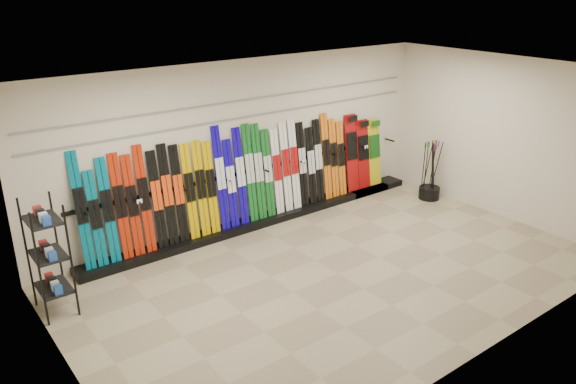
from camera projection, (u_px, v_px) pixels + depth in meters
floor at (339, 274)px, 8.65m from camera, size 8.00×8.00×0.00m
back_wall at (247, 144)px, 9.97m from camera, size 8.00×0.00×8.00m
left_wall at (58, 262)px, 5.85m from camera, size 0.00×5.00×5.00m
right_wall at (502, 138)px, 10.37m from camera, size 0.00×5.00×5.00m
ceiling at (346, 78)px, 7.57m from camera, size 8.00×8.00×0.00m
ski_rack_base at (266, 219)px, 10.45m from camera, size 8.00×0.40×0.12m
skis at (230, 181)px, 9.79m from camera, size 5.36×0.28×1.82m
snowboards at (363, 153)px, 11.65m from camera, size 0.95×0.24×1.58m
accessory_rack at (49, 258)px, 7.43m from camera, size 0.40×0.60×1.61m
pole_bin at (429, 193)px, 11.54m from camera, size 0.42×0.42×0.25m
ski_poles at (431, 170)px, 11.41m from camera, size 0.40×0.30×1.18m
slatwall_rail_0 at (247, 117)px, 9.77m from camera, size 7.60×0.02×0.03m
slatwall_rail_1 at (246, 100)px, 9.66m from camera, size 7.60×0.02×0.03m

